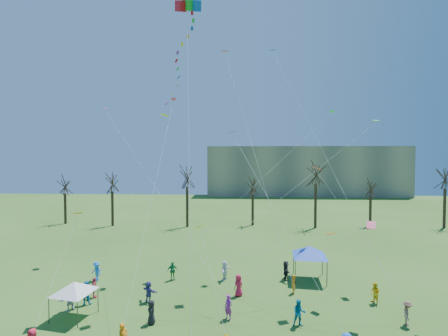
{
  "coord_description": "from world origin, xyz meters",
  "views": [
    {
      "loc": [
        0.98,
        -16.77,
        11.76
      ],
      "look_at": [
        0.02,
        5.0,
        11.0
      ],
      "focal_mm": 25.0,
      "sensor_mm": 36.0,
      "label": 1
    }
  ],
  "objects_px": {
    "big_box_kite": "(185,59)",
    "canopy_tent_white": "(74,287)",
    "distant_building": "(305,171)",
    "canopy_tent_blue": "(309,251)"
  },
  "relations": [
    {
      "from": "distant_building",
      "to": "big_box_kite",
      "type": "relative_size",
      "value": 2.58
    },
    {
      "from": "distant_building",
      "to": "big_box_kite",
      "type": "xyz_separation_m",
      "value": [
        -24.9,
        -75.92,
        11.43
      ]
    },
    {
      "from": "distant_building",
      "to": "canopy_tent_blue",
      "type": "distance_m",
      "value": 70.53
    },
    {
      "from": "big_box_kite",
      "to": "canopy_tent_white",
      "type": "xyz_separation_m",
      "value": [
        -8.06,
        -0.92,
        -16.67
      ]
    },
    {
      "from": "distant_building",
      "to": "canopy_tent_white",
      "type": "bearing_deg",
      "value": -113.22
    },
    {
      "from": "distant_building",
      "to": "big_box_kite",
      "type": "height_order",
      "value": "big_box_kite"
    },
    {
      "from": "canopy_tent_blue",
      "to": "canopy_tent_white",
      "type": "bearing_deg",
      "value": -157.22
    },
    {
      "from": "canopy_tent_white",
      "to": "canopy_tent_blue",
      "type": "xyz_separation_m",
      "value": [
        18.82,
        7.9,
        0.5
      ]
    },
    {
      "from": "canopy_tent_white",
      "to": "canopy_tent_blue",
      "type": "bearing_deg",
      "value": 22.78
    },
    {
      "from": "canopy_tent_blue",
      "to": "big_box_kite",
      "type": "bearing_deg",
      "value": -147.01
    }
  ]
}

